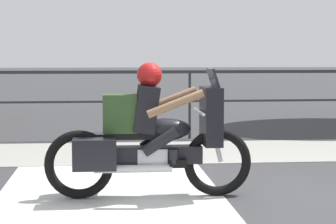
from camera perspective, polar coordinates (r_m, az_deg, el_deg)
The scene contains 5 objects.
ground_plane at distance 7.72m, azimuth 6.78°, elevation -7.30°, with size 120.00×120.00×0.00m, color #38383A.
sidewalk_band at distance 11.01m, azimuth 3.02°, elevation -3.45°, with size 44.00×2.40×0.01m, color #99968E.
crosswalk_band at distance 7.36m, azimuth -5.03°, elevation -7.89°, with size 2.63×6.00×0.01m, color silver.
fence_railing at distance 12.58m, azimuth 1.91°, elevation 2.36°, with size 36.00×0.05×1.32m.
motorcycle at distance 7.51m, azimuth -1.73°, elevation -2.14°, with size 2.39×0.76×1.56m.
Camera 1 is at (-1.61, -7.36, 1.69)m, focal length 70.00 mm.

